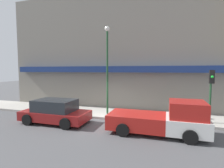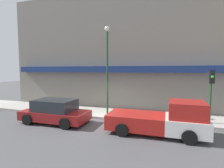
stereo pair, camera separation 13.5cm
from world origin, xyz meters
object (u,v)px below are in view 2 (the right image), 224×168
object	(u,v)px
street_lamp	(107,61)
traffic_light	(211,87)
pickup_truck	(162,120)
fire_hydrant	(78,109)
parked_car	(55,111)

from	to	relation	value
street_lamp	traffic_light	world-z (taller)	street_lamp
street_lamp	traffic_light	size ratio (longest dim) A/B	1.97
pickup_truck	traffic_light	xyz separation A→B (m)	(2.69, 2.32, 1.60)
pickup_truck	fire_hydrant	xyz separation A→B (m)	(-6.16, 2.06, -0.34)
pickup_truck	fire_hydrant	bearing A→B (deg)	160.46
parked_car	street_lamp	xyz separation A→B (m)	(2.63, 2.63, 3.33)
parked_car	traffic_light	xyz separation A→B (m)	(9.33, 2.32, 1.67)
fire_hydrant	street_lamp	world-z (taller)	street_lamp
pickup_truck	street_lamp	bearing A→B (deg)	145.68
traffic_light	street_lamp	bearing A→B (deg)	177.33
pickup_truck	parked_car	distance (m)	6.64
parked_car	street_lamp	distance (m)	4.99
parked_car	fire_hydrant	distance (m)	2.14
parked_car	fire_hydrant	world-z (taller)	parked_car
pickup_truck	traffic_light	bearing A→B (deg)	39.76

